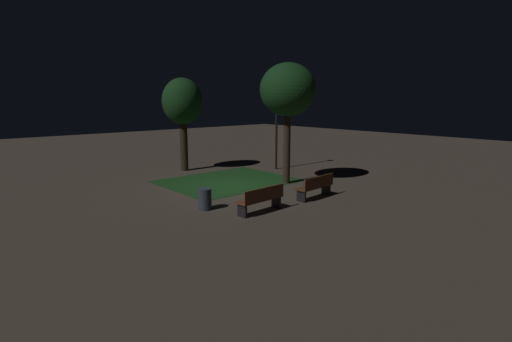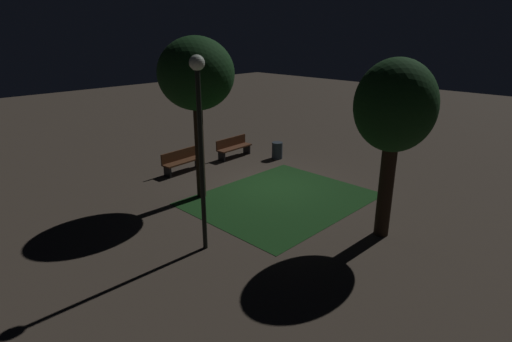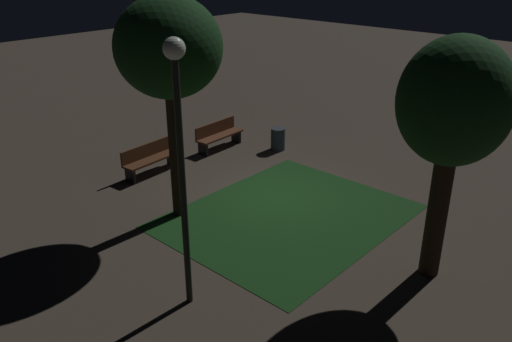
% 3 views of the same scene
% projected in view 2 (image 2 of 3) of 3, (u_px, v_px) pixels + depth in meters
% --- Properties ---
extents(ground_plane, '(60.00, 60.00, 0.00)m').
position_uv_depth(ground_plane, '(275.00, 186.00, 14.92)').
color(ground_plane, '#473D33').
extents(grass_lawn, '(5.75, 4.69, 0.01)m').
position_uv_depth(grass_lawn, '(281.00, 199.00, 13.76)').
color(grass_lawn, '#194219').
rests_on(grass_lawn, ground).
extents(bench_front_right, '(1.82, 0.56, 0.88)m').
position_uv_depth(bench_front_right, '(233.00, 147.00, 18.18)').
color(bench_front_right, brown).
rests_on(bench_front_right, ground).
extents(bench_front_left, '(1.83, 0.61, 0.88)m').
position_uv_depth(bench_front_left, '(182.00, 160.00, 16.28)').
color(bench_front_left, '#512D19').
rests_on(bench_front_left, ground).
extents(tree_tall_center, '(2.08, 2.08, 4.81)m').
position_uv_depth(tree_tall_center, '(395.00, 109.00, 10.25)').
color(tree_tall_center, '#2D2116').
rests_on(tree_tall_center, ground).
extents(tree_lawn_side, '(2.41, 2.41, 5.27)m').
position_uv_depth(tree_lawn_side, '(196.00, 76.00, 12.67)').
color(tree_lawn_side, '#2D2116').
rests_on(tree_lawn_side, ground).
extents(lamp_post_path_center, '(0.36, 0.36, 4.91)m').
position_uv_depth(lamp_post_path_center, '(200.00, 125.00, 9.61)').
color(lamp_post_path_center, black).
rests_on(lamp_post_path_center, ground).
extents(trash_bin, '(0.47, 0.47, 0.73)m').
position_uv_depth(trash_bin, '(277.00, 150.00, 18.02)').
color(trash_bin, '#2D3842').
rests_on(trash_bin, ground).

